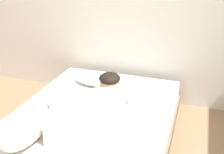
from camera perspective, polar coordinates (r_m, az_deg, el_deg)
The scene contains 6 objects.
bed at distance 2.43m, azimuth -4.53°, elevation -11.43°, with size 1.37×1.94×0.33m.
pillow at distance 2.88m, azimuth -2.85°, elevation -0.37°, with size 0.52×0.32×0.11m, color white.
person_lying at distance 2.23m, azimuth -3.55°, elevation -6.55°, with size 0.43×0.92×0.27m.
dog at distance 2.10m, azimuth -17.58°, elevation -9.88°, with size 0.26×0.57×0.21m.
coffee_cup at distance 2.63m, azimuth 2.05°, elevation -3.18°, with size 0.12×0.09×0.07m.
cell_phone at distance 2.40m, azimuth -1.62°, elevation -6.97°, with size 0.07×0.14×0.01m, color black.
Camera 1 is at (0.78, -1.45, 1.55)m, focal length 43.19 mm.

